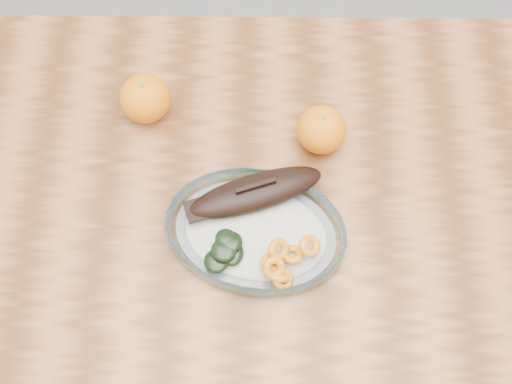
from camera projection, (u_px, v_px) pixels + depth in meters
ground at (248, 342)px, 1.62m from camera, size 3.00×3.00×0.00m
dining_table at (244, 254)px, 1.03m from camera, size 1.20×0.80×0.75m
plated_meal at (256, 229)px, 0.92m from camera, size 0.55×0.55×0.07m
orange_left at (145, 99)px, 0.99m from camera, size 0.08×0.08×0.08m
orange_right at (321, 130)px, 0.97m from camera, size 0.08×0.08×0.08m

